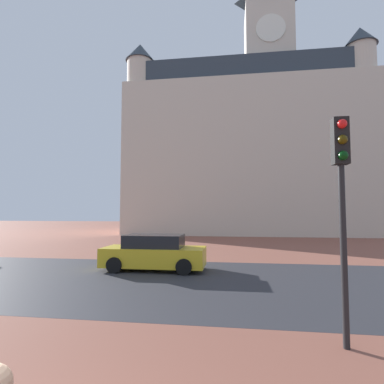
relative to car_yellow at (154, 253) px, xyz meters
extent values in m
plane|color=brown|center=(1.22, -1.17, -0.72)|extent=(120.00, 120.00, 0.00)
cube|color=#2D2D33|center=(1.22, -1.82, -0.72)|extent=(120.00, 8.26, 0.00)
cube|color=beige|center=(4.76, 23.66, 7.53)|extent=(26.34, 12.48, 16.51)
cube|color=#2D3842|center=(4.76, 23.66, 16.99)|extent=(24.23, 11.48, 2.40)
cube|color=beige|center=(7.78, 23.66, 12.86)|extent=(5.48, 5.48, 27.15)
cylinder|color=silver|center=(7.78, 20.87, 22.59)|extent=(3.29, 0.15, 3.29)
cylinder|color=beige|center=(-6.91, 18.92, 8.99)|extent=(2.80, 2.80, 19.42)
cone|color=#2D3842|center=(-6.91, 18.92, 19.70)|extent=(3.20, 3.20, 2.00)
cylinder|color=beige|center=(16.43, 18.92, 8.96)|extent=(2.80, 2.80, 19.36)
cone|color=#2D3842|center=(16.43, 18.92, 19.65)|extent=(3.20, 3.20, 2.00)
cube|color=gold|center=(0.00, 0.00, -0.15)|extent=(4.35, 1.71, 0.79)
cube|color=black|center=(0.00, 0.00, 0.51)|extent=(2.44, 1.50, 0.54)
cylinder|color=black|center=(-1.44, -0.85, -0.40)|extent=(0.64, 0.22, 0.64)
cylinder|color=black|center=(-1.44, 0.85, -0.40)|extent=(0.64, 0.22, 0.64)
cylinder|color=black|center=(1.44, -0.85, -0.40)|extent=(0.64, 0.22, 0.64)
cylinder|color=black|center=(1.44, 0.85, -0.40)|extent=(0.64, 0.22, 0.64)
cylinder|color=black|center=(5.42, -6.64, 0.98)|extent=(0.12, 0.12, 3.40)
cube|color=black|center=(5.42, -6.64, 3.13)|extent=(0.28, 0.24, 0.90)
sphere|color=red|center=(5.42, -6.77, 3.43)|extent=(0.18, 0.18, 0.18)
sphere|color=#3C3306|center=(5.42, -6.77, 3.13)|extent=(0.18, 0.18, 0.18)
sphere|color=#06330C|center=(5.42, -6.77, 2.83)|extent=(0.18, 0.18, 0.18)
camera|label=1|loc=(3.39, -12.60, 1.79)|focal=27.91mm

